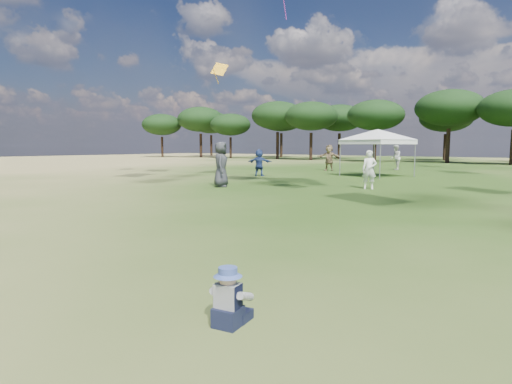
% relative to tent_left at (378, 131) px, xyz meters
% --- Properties ---
extents(tent_left, '(5.95, 5.95, 2.99)m').
position_rel_tent_left_xyz_m(tent_left, '(0.00, 0.00, 0.00)').
color(tent_left, gray).
rests_on(tent_left, ground).
extents(toddler, '(0.42, 0.46, 0.59)m').
position_rel_tent_left_xyz_m(toddler, '(6.76, -20.58, -2.30)').
color(toddler, black).
rests_on(toddler, ground).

